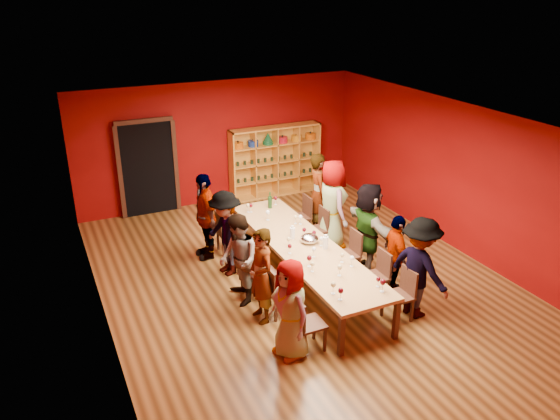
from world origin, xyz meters
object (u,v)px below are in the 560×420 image
object	(u,v)px
chair_person_right_2	(350,251)
person_right_4	(318,194)
person_left_4	(205,216)
chair_person_right_1	(378,273)
person_left_0	(290,309)
person_right_1	(396,256)
tasting_table	(303,247)
shelving_unit	(275,158)
chair_person_left_1	(276,289)
person_left_1	(261,276)
person_left_3	(226,233)
person_right_0	(419,268)
person_left_2	(239,260)
person_right_3	(332,204)
chair_person_left_0	(305,321)
chair_person_right_4	(303,214)
chair_person_left_2	(260,271)
wine_bottle	(270,202)
chair_person_left_4	(224,230)
chair_person_right_0	(402,292)
chair_person_left_3	(239,247)
chair_person_right_3	(319,227)
spittoon_bowl	(309,239)
person_right_2	(368,228)

from	to	relation	value
chair_person_right_2	person_right_4	world-z (taller)	person_right_4
person_left_4	chair_person_right_1	xyz separation A→B (m)	(2.20, -2.78, -0.38)
person_left_0	person_right_1	xyz separation A→B (m)	(2.41, 0.76, -0.03)
person_right_1	tasting_table	bearing A→B (deg)	64.52
shelving_unit	chair_person_left_1	xyz separation A→B (m)	(-2.31, -5.12, -0.49)
person_right_4	chair_person_right_2	bearing A→B (deg)	-178.15
person_left_1	person_left_3	world-z (taller)	person_left_3
person_left_4	person_right_0	size ratio (longest dim) A/B	1.01
person_left_2	person_right_3	bearing A→B (deg)	121.39
chair_person_left_0	person_right_1	world-z (taller)	person_right_1
person_right_0	chair_person_right_4	distance (m)	3.56
chair_person_left_2	wine_bottle	size ratio (longest dim) A/B	2.54
person_left_4	person_right_0	bearing A→B (deg)	37.29
chair_person_left_4	person_right_4	bearing A→B (deg)	1.89
tasting_table	chair_person_right_1	size ratio (longest dim) A/B	5.06
person_left_1	wine_bottle	bearing A→B (deg)	151.10
chair_person_left_0	wine_bottle	bearing A→B (deg)	73.70
chair_person_right_0	person_right_0	world-z (taller)	person_right_0
chair_person_left_2	person_right_1	distance (m)	2.36
shelving_unit	person_left_0	world-z (taller)	shelving_unit
chair_person_left_2	chair_person_right_0	bearing A→B (deg)	-41.45
chair_person_left_3	chair_person_right_3	distance (m)	1.83
chair_person_right_3	person_right_3	size ratio (longest dim) A/B	0.48
chair_person_left_1	person_right_4	distance (m)	3.41
chair_person_left_0	chair_person_right_0	world-z (taller)	same
person_left_1	person_right_0	distance (m)	2.56
chair_person_left_2	chair_person_right_3	world-z (taller)	same
chair_person_right_4	person_right_3	bearing A→B (deg)	-68.20
tasting_table	chair_person_right_0	world-z (taller)	chair_person_right_0
chair_person_right_2	spittoon_bowl	world-z (taller)	spittoon_bowl
person_left_0	person_right_4	distance (m)	4.35
person_left_0	spittoon_bowl	distance (m)	2.26
shelving_unit	person_right_1	xyz separation A→B (m)	(-0.15, -5.37, -0.23)
chair_person_left_0	person_left_1	size ratio (longest dim) A/B	0.55
tasting_table	person_right_0	bearing A→B (deg)	-55.35
person_left_1	chair_person_right_1	world-z (taller)	person_left_1
chair_person_left_2	person_right_0	distance (m)	2.68
chair_person_left_2	chair_person_left_3	size ratio (longest dim) A/B	1.00
person_right_3	person_left_2	bearing A→B (deg)	120.23
chair_person_left_0	chair_person_right_0	distance (m)	1.82
chair_person_left_0	chair_person_right_3	size ratio (longest dim) A/B	1.00
chair_person_left_0	chair_person_right_4	size ratio (longest dim) A/B	1.00
person_left_1	person_right_2	distance (m)	2.53
person_left_3	wine_bottle	size ratio (longest dim) A/B	4.72
chair_person_left_0	person_right_0	xyz separation A→B (m)	(2.11, 0.07, 0.37)
person_left_3	person_right_3	xyz separation A→B (m)	(2.36, 0.16, 0.11)
chair_person_left_1	spittoon_bowl	size ratio (longest dim) A/B	2.70
chair_person_left_3	person_right_0	xyz separation A→B (m)	(2.11, -2.64, 0.37)
person_left_1	person_right_4	xyz separation A→B (m)	(2.45, 2.59, 0.10)
chair_person_left_2	person_right_2	bearing A→B (deg)	-0.50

